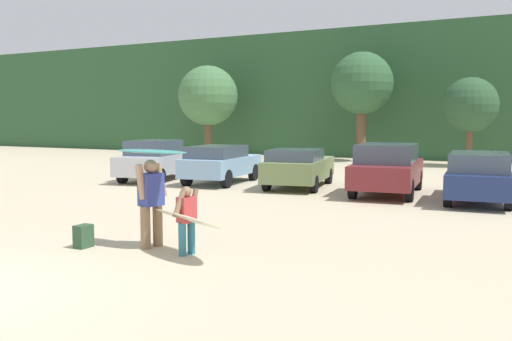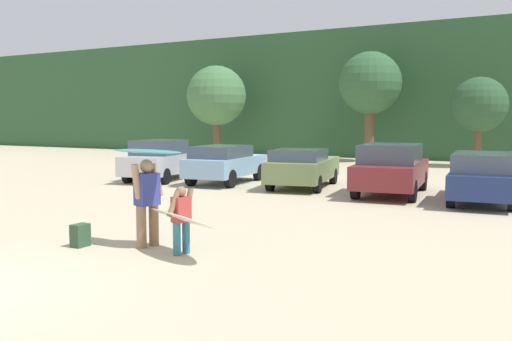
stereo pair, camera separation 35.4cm
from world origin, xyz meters
name	(u,v)px [view 2 (the right image)]	position (x,y,z in m)	size (l,w,h in m)	color
hillside_ridge	(442,95)	(0.00, 35.81, 4.17)	(108.00, 12.00, 8.34)	#2D5633
tree_far_right	(216,96)	(-12.66, 26.42, 4.01)	(3.94, 3.94, 6.02)	brown
tree_center_right	(370,84)	(-2.40, 27.07, 4.53)	(3.63, 3.63, 6.41)	brown
tree_far_left	(479,105)	(3.70, 26.26, 3.22)	(2.86, 2.86, 4.68)	brown
parked_car_silver	(162,160)	(-6.77, 13.40, 0.84)	(2.73, 4.81, 1.65)	silver
parked_car_sky_blue	(225,163)	(-3.86, 13.64, 0.81)	(2.28, 4.29, 1.49)	#84ADD1
parked_car_olive_green	(303,167)	(-0.65, 13.89, 0.76)	(2.62, 4.58, 1.44)	#6B7F4C
parked_car_maroon	(391,168)	(2.71, 13.56, 0.88)	(2.46, 4.80, 1.69)	maroon
parked_car_navy	(483,176)	(5.59, 13.20, 0.80)	(2.20, 4.86, 1.52)	navy
person_adult	(147,198)	(0.60, 3.79, 0.98)	(0.41, 0.75, 1.73)	#8C6B4C
person_child	(181,216)	(1.57, 3.61, 0.72)	(0.30, 0.63, 1.28)	teal
surfboard_teal	(146,151)	(0.66, 3.73, 1.90)	(1.80, 0.66, 0.07)	teal
surfboard_cream	(181,218)	(1.60, 3.55, 0.70)	(2.26, 1.46, 0.32)	beige
backpack_dropped	(80,235)	(-0.57, 3.14, 0.22)	(0.24, 0.34, 0.45)	#2D4C33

